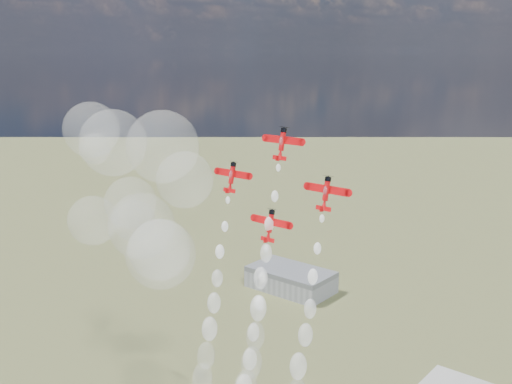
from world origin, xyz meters
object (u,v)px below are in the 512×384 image
object	(u,v)px
plane_left	(232,176)
plane_lead	(282,143)
plane_right	(326,193)
hangar	(291,279)
plane_slot	(270,225)

from	to	relation	value
plane_left	plane_lead	bearing A→B (deg)	8.97
plane_lead	plane_right	size ratio (longest dim) A/B	1.00
plane_left	plane_right	xyz separation A→B (m)	(27.29, 0.00, 0.00)
hangar	plane_left	world-z (taller)	plane_left
hangar	plane_right	bearing A→B (deg)	-52.42
plane_left	plane_right	bearing A→B (deg)	0.00
plane_left	plane_slot	distance (m)	16.66
plane_lead	plane_right	distance (m)	16.66
plane_lead	plane_slot	xyz separation A→B (m)	(0.00, -4.31, -18.61)
plane_right	plane_slot	distance (m)	16.66
hangar	plane_lead	distance (m)	232.41
hangar	plane_left	xyz separation A→B (m)	(102.37, -168.49, 104.22)
plane_lead	plane_left	bearing A→B (deg)	-171.03
hangar	plane_slot	xyz separation A→B (m)	(116.02, -170.65, 94.91)
hangar	plane_lead	size ratio (longest dim) A/B	4.68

